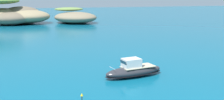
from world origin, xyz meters
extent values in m
ellipsoid|color=#756651|center=(-10.31, 78.73, 2.74)|extent=(17.38, 16.95, 5.48)
ellipsoid|color=#9E8966|center=(-10.08, 77.40, 2.29)|extent=(23.42, 22.51, 4.59)
ellipsoid|color=#9E8966|center=(-15.62, 76.62, 2.54)|extent=(9.31, 11.21, 5.09)
ellipsoid|color=#756651|center=(-13.72, 73.81, 2.04)|extent=(15.78, 15.10, 4.09)
ellipsoid|color=olive|center=(-16.35, 76.29, 7.30)|extent=(11.57, 10.52, 2.03)
ellipsoid|color=#9E8966|center=(6.78, 79.29, 1.43)|extent=(15.97, 15.81, 2.86)
ellipsoid|color=#84755B|center=(6.46, 73.10, 1.83)|extent=(18.08, 19.68, 3.66)
ellipsoid|color=#84755B|center=(6.88, 75.60, 1.44)|extent=(10.71, 11.78, 2.88)
ellipsoid|color=olive|center=(5.17, 77.30, 4.41)|extent=(9.79, 8.90, 1.22)
ellipsoid|color=#2D2D33|center=(0.19, 13.10, 0.56)|extent=(6.78, 2.61, 1.13)
ellipsoid|color=black|center=(0.19, 13.10, 0.31)|extent=(6.91, 2.66, 0.14)
cube|color=#C6B793|center=(0.69, 13.15, 1.04)|extent=(3.78, 2.03, 0.06)
cube|color=silver|center=(-0.14, 13.07, 1.53)|extent=(1.98, 1.56, 0.93)
cube|color=#2D4756|center=(-1.08, 12.98, 1.63)|extent=(0.34, 1.31, 0.50)
cylinder|color=silver|center=(-2.37, 12.85, 1.22)|extent=(0.17, 1.39, 0.04)
cone|color=yellow|center=(-7.09, 6.40, 1.38)|extent=(0.20, 0.20, 0.20)
camera|label=1|loc=(-11.00, -10.89, 8.34)|focal=40.90mm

